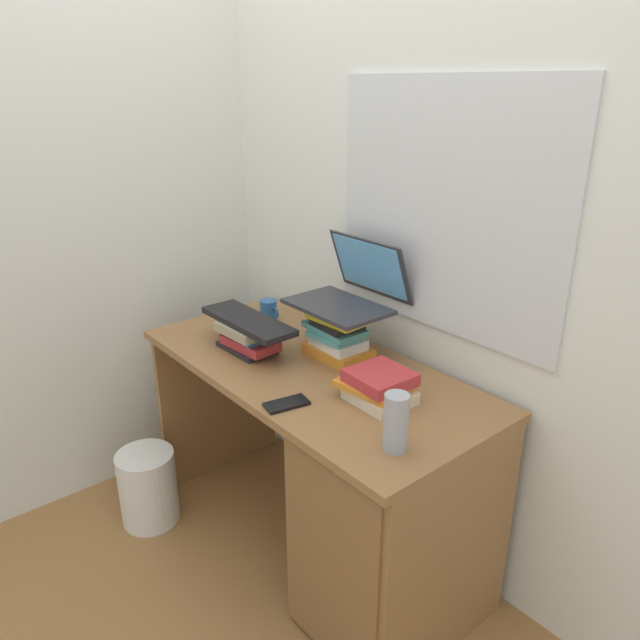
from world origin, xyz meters
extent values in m
plane|color=olive|center=(0.00, 0.00, 0.00)|extent=(6.00, 6.00, 0.00)
cube|color=silver|center=(0.00, 0.36, 1.30)|extent=(6.00, 0.05, 2.60)
cube|color=silver|center=(0.27, 0.33, 1.31)|extent=(0.90, 0.01, 0.80)
cube|color=silver|center=(-0.92, 0.00, 1.30)|extent=(0.05, 6.00, 2.60)
cube|color=olive|center=(0.00, 0.00, 0.75)|extent=(1.34, 0.63, 0.03)
cube|color=olive|center=(-0.66, 0.00, 0.37)|extent=(0.02, 0.58, 0.73)
cube|color=olive|center=(0.66, 0.00, 0.37)|extent=(0.02, 0.58, 0.73)
cube|color=brown|center=(0.45, -0.03, 0.37)|extent=(0.40, 0.53, 0.69)
cube|color=orange|center=(0.00, 0.13, 0.78)|extent=(0.23, 0.16, 0.04)
cube|color=white|center=(0.01, 0.12, 0.82)|extent=(0.18, 0.14, 0.04)
cube|color=teal|center=(0.00, 0.11, 0.85)|extent=(0.17, 0.15, 0.02)
cube|color=teal|center=(-0.01, 0.12, 0.87)|extent=(0.23, 0.14, 0.02)
cube|color=black|center=(0.00, 0.12, 0.89)|extent=(0.17, 0.14, 0.02)
cube|color=yellow|center=(0.00, 0.13, 0.91)|extent=(0.22, 0.15, 0.02)
cube|color=white|center=(-0.01, 0.12, 0.94)|extent=(0.22, 0.12, 0.02)
cube|color=black|center=(-0.26, -0.09, 0.77)|extent=(0.22, 0.14, 0.02)
cube|color=#B22D33|center=(-0.24, -0.09, 0.80)|extent=(0.22, 0.14, 0.03)
cube|color=#2672B2|center=(-0.25, -0.08, 0.82)|extent=(0.17, 0.15, 0.02)
cube|color=gray|center=(-0.25, -0.09, 0.85)|extent=(0.21, 0.18, 0.03)
cube|color=beige|center=(0.33, 0.01, 0.78)|extent=(0.19, 0.17, 0.04)
cube|color=orange|center=(0.31, 0.01, 0.81)|extent=(0.22, 0.19, 0.02)
cube|color=#B22D33|center=(0.33, 0.01, 0.84)|extent=(0.18, 0.18, 0.04)
cube|color=#2D2D33|center=(0.00, 0.12, 0.96)|extent=(0.36, 0.23, 0.01)
cube|color=#2D2D33|center=(0.00, 0.28, 1.07)|extent=(0.36, 0.08, 0.22)
cube|color=#59A5E5|center=(0.00, 0.27, 1.07)|extent=(0.32, 0.07, 0.19)
cube|color=black|center=(-0.25, -0.09, 0.88)|extent=(0.42, 0.14, 0.02)
ellipsoid|color=#A5A8AD|center=(0.21, 0.02, 0.78)|extent=(0.06, 0.10, 0.04)
cylinder|color=#265999|center=(-0.45, 0.14, 0.81)|extent=(0.07, 0.07, 0.09)
torus|color=#265999|center=(-0.40, 0.14, 0.81)|extent=(0.05, 0.01, 0.05)
cylinder|color=#999EA5|center=(0.54, -0.14, 0.84)|extent=(0.07, 0.07, 0.17)
cube|color=black|center=(0.16, -0.23, 0.77)|extent=(0.09, 0.15, 0.01)
cylinder|color=silver|center=(-0.52, -0.43, 0.16)|extent=(0.23, 0.23, 0.31)
camera|label=1|loc=(1.47, -1.18, 1.69)|focal=33.74mm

